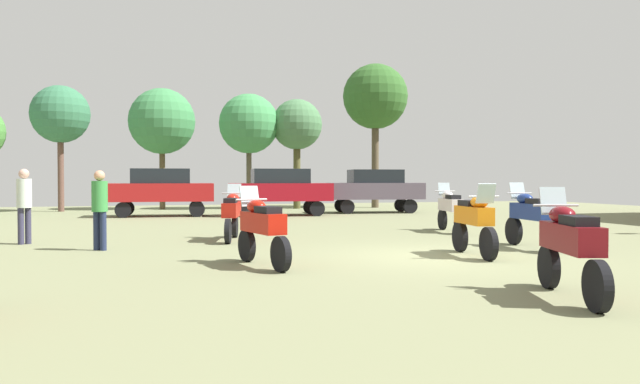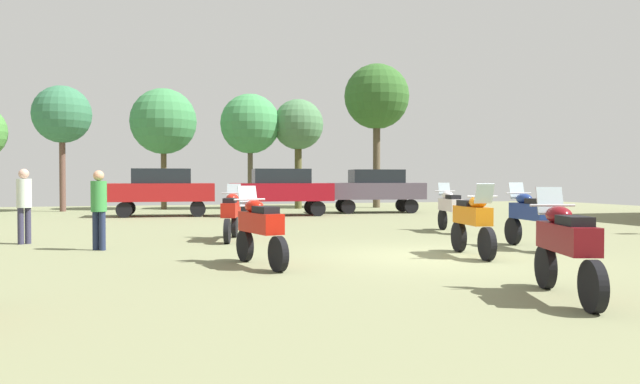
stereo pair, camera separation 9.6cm
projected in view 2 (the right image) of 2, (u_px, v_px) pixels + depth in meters
ground_plane at (435, 257)px, 12.22m from camera, size 44.00×52.00×0.02m
motorcycle_1 at (260, 227)px, 10.85m from camera, size 0.74×2.08×1.44m
motorcycle_2 at (530, 216)px, 13.61m from camera, size 0.63×2.30×1.49m
motorcycle_4 at (566, 244)px, 7.88m from camera, size 0.85×2.15×1.46m
motorcycle_5 at (450, 208)px, 17.90m from camera, size 0.70×2.17×1.46m
motorcycle_9 at (473, 221)px, 12.24m from camera, size 0.64×2.12×1.49m
motorcycle_10 at (231, 213)px, 15.42m from camera, size 0.78×2.18×1.45m
car_1 at (162, 188)px, 25.31m from camera, size 4.41×2.09×2.00m
car_2 at (376, 188)px, 27.93m from camera, size 4.50×2.35×2.00m
car_3 at (281, 188)px, 25.75m from camera, size 4.42×2.12×2.00m
person_2 at (99, 204)px, 13.26m from camera, size 0.47×0.47×1.76m
person_3 at (24, 200)px, 14.52m from camera, size 0.47×0.47×1.82m
tree_1 at (62, 115)px, 28.96m from camera, size 2.76×2.76×6.06m
tree_2 at (250, 124)px, 31.39m from camera, size 3.11×3.11×6.00m
tree_5 at (298, 126)px, 31.78m from camera, size 2.66×2.66×5.78m
tree_7 at (163, 122)px, 30.96m from camera, size 3.38×3.38×6.22m
tree_8 at (377, 98)px, 32.88m from camera, size 3.55×3.55×7.85m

